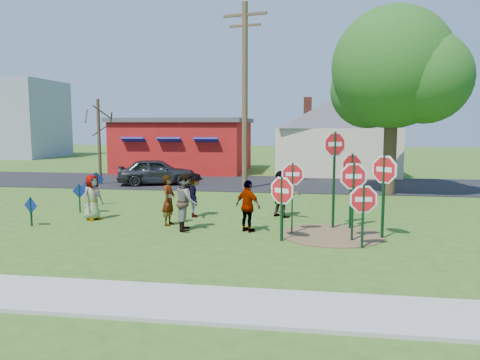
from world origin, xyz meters
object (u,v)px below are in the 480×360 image
object	(u,v)px
stop_sign_a	(282,195)
stop_sign_d	(352,172)
stop_sign_c	(353,184)
utility_pole	(245,93)
suv	(157,172)
person_a	(92,197)
person_b	(169,200)
stop_sign_b	(334,155)
leafy_tree	(396,74)

from	to	relation	value
stop_sign_a	stop_sign_d	distance (m)	2.94
stop_sign_a	stop_sign_c	world-z (taller)	stop_sign_c
stop_sign_d	utility_pole	bearing A→B (deg)	87.09
stop_sign_c	suv	bearing A→B (deg)	122.51
person_a	suv	bearing A→B (deg)	31.59
stop_sign_c	stop_sign_d	bearing A→B (deg)	78.94
utility_pole	person_b	bearing A→B (deg)	-97.91
stop_sign_b	leafy_tree	bearing A→B (deg)	41.18
stop_sign_b	utility_pole	xyz separation A→B (m)	(-4.27, 9.01, 2.64)
stop_sign_a	stop_sign_c	bearing A→B (deg)	40.38
stop_sign_b	suv	size ratio (longest dim) A/B	0.77
stop_sign_c	utility_pole	bearing A→B (deg)	105.69
stop_sign_a	person_a	xyz separation A→B (m)	(-7.00, 2.07, -0.55)
stop_sign_c	utility_pole	xyz separation A→B (m)	(-4.76, 10.66, 3.39)
stop_sign_a	person_a	world-z (taller)	stop_sign_a
person_b	stop_sign_d	bearing A→B (deg)	-83.74
stop_sign_b	person_a	size ratio (longest dim) A/B	2.04
stop_sign_b	stop_sign_d	bearing A→B (deg)	-27.48
stop_sign_b	person_a	distance (m)	8.74
stop_sign_b	person_a	world-z (taller)	stop_sign_b
stop_sign_b	leafy_tree	xyz separation A→B (m)	(3.18, 8.14, 3.38)
stop_sign_d	suv	world-z (taller)	stop_sign_d
stop_sign_a	leafy_tree	distance (m)	12.01
stop_sign_c	stop_sign_d	xyz separation A→B (m)	(0.08, 1.65, 0.19)
stop_sign_b	stop_sign_d	xyz separation A→B (m)	(0.56, -0.00, -0.56)
stop_sign_a	stop_sign_c	size ratio (longest dim) A/B	0.84
stop_sign_d	suv	bearing A→B (deg)	104.39
suv	stop_sign_c	bearing A→B (deg)	-157.00
stop_sign_a	stop_sign_c	distance (m)	2.12
utility_pole	person_a	bearing A→B (deg)	-115.88
person_a	person_b	distance (m)	3.05
leafy_tree	suv	bearing A→B (deg)	172.33
stop_sign_b	person_a	bearing A→B (deg)	151.65
utility_pole	suv	bearing A→B (deg)	170.85
stop_sign_d	leafy_tree	xyz separation A→B (m)	(2.62, 8.14, 3.94)
stop_sign_b	stop_sign_c	distance (m)	1.87
stop_sign_a	person_b	bearing A→B (deg)	-169.61
stop_sign_c	leafy_tree	world-z (taller)	leafy_tree
utility_pole	stop_sign_c	bearing A→B (deg)	-65.93
suv	leafy_tree	distance (m)	13.73
stop_sign_c	utility_pole	world-z (taller)	utility_pole
suv	leafy_tree	size ratio (longest dim) A/B	0.48
stop_sign_c	person_a	xyz separation A→B (m)	(-9.07, 1.78, -0.89)
stop_sign_a	utility_pole	xyz separation A→B (m)	(-2.69, 10.94, 3.73)
stop_sign_a	utility_pole	size ratio (longest dim) A/B	0.21
stop_sign_b	suv	world-z (taller)	stop_sign_b
person_a	stop_sign_a	bearing A→B (deg)	-80.06
stop_sign_b	leafy_tree	size ratio (longest dim) A/B	0.37
suv	leafy_tree	bearing A→B (deg)	-115.56
utility_pole	leafy_tree	distance (m)	7.55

